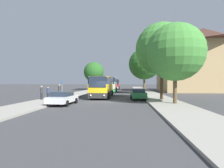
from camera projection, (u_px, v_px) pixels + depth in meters
ground_plane at (106, 101)px, 21.66m from camera, size 300.00×300.00×0.00m
sidewalk_left at (51, 100)px, 22.24m from camera, size 4.00×120.00×0.15m
sidewalk_right at (163, 101)px, 21.08m from camera, size 4.00×120.00×0.15m
building_right_background at (203, 60)px, 43.32m from camera, size 20.42×13.52×15.76m
bus_front at (103, 86)px, 28.10m from camera, size 2.86×11.47×3.18m
bus_middle at (111, 84)px, 41.43m from camera, size 3.06×11.07×3.47m
bus_rear at (115, 84)px, 57.41m from camera, size 3.08×11.80×3.18m
parked_car_left_curb at (63, 98)px, 18.39m from camera, size 2.26×4.36×1.41m
parked_car_right_near at (138, 94)px, 23.80m from camera, size 2.12×4.26×1.47m
bus_stop_sign at (62, 86)px, 23.81m from camera, size 0.08×0.45×2.65m
pedestrian_waiting_near at (48, 93)px, 23.15m from camera, size 0.36×0.36×1.60m
pedestrian_waiting_far at (59, 91)px, 25.68m from camera, size 0.36×0.36×1.89m
pedestrian_walking_back at (42, 93)px, 22.47m from camera, size 0.36×0.36×1.76m
tree_left_near at (94, 72)px, 48.69m from camera, size 5.58×5.58×7.84m
tree_left_far at (95, 72)px, 56.40m from camera, size 5.02×5.02×8.02m
tree_right_near at (144, 64)px, 35.51m from camera, size 6.32×6.32×9.08m
tree_right_mid at (162, 49)px, 22.55m from camera, size 6.74×6.74×9.91m
tree_right_far at (175, 52)px, 18.38m from camera, size 6.08×6.08×8.44m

